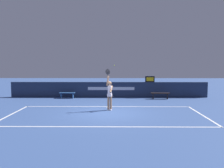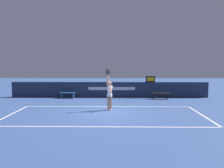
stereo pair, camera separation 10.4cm
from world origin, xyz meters
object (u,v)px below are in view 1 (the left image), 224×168
(speed_display, at_px, (150,79))
(tennis_player, at_px, (110,93))
(courtside_bench_far, at_px, (67,94))
(tennis_ball, at_px, (114,65))
(courtside_bench_near, at_px, (160,94))

(speed_display, xyz_separation_m, tennis_player, (-3.22, -5.49, -0.46))
(tennis_player, distance_m, courtside_bench_far, 6.03)
(speed_display, distance_m, tennis_player, 6.38)
(tennis_ball, height_order, courtside_bench_far, tennis_ball)
(speed_display, height_order, courtside_bench_near, speed_display)
(tennis_ball, distance_m, courtside_bench_near, 6.43)
(speed_display, height_order, tennis_ball, tennis_ball)
(tennis_player, height_order, courtside_bench_near, tennis_player)
(courtside_bench_near, bearing_deg, courtside_bench_far, 177.73)
(tennis_ball, relative_size, courtside_bench_near, 0.04)
(tennis_ball, bearing_deg, tennis_player, 142.75)
(tennis_player, xyz_separation_m, courtside_bench_near, (3.91, 4.54, -0.68))
(courtside_bench_near, bearing_deg, speed_display, 126.32)
(courtside_bench_near, xyz_separation_m, courtside_bench_far, (-7.44, 0.29, -0.02))
(speed_display, xyz_separation_m, courtside_bench_near, (0.70, -0.95, -1.14))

